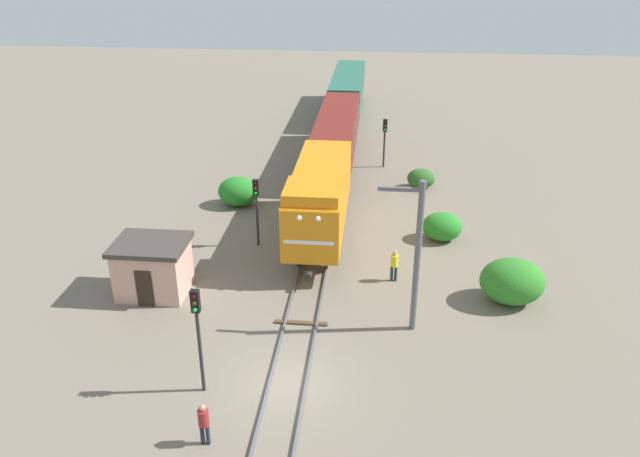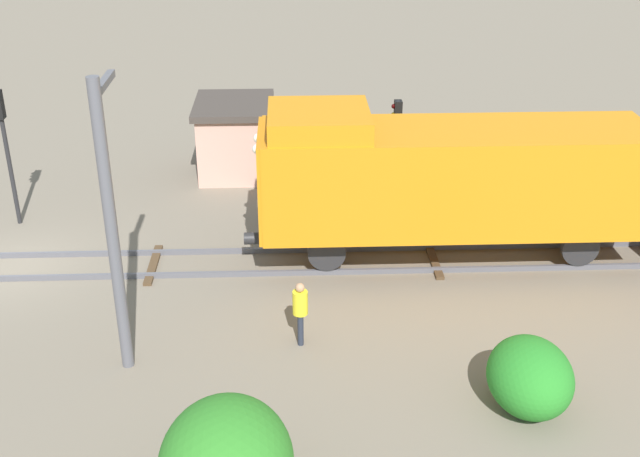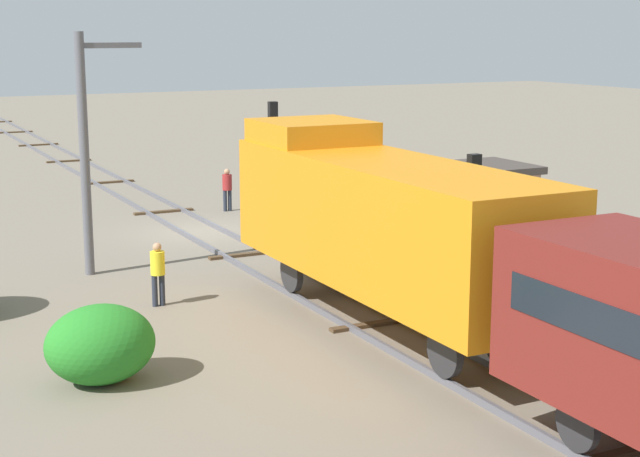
{
  "view_description": "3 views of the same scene",
  "coord_description": "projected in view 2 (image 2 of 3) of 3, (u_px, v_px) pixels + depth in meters",
  "views": [
    {
      "loc": [
        3.13,
        -19.29,
        16.1
      ],
      "look_at": [
        0.4,
        8.88,
        2.59
      ],
      "focal_mm": 35.0,
      "sensor_mm": 36.0,
      "label": 1
    },
    {
      "loc": [
        21.14,
        8.29,
        11.38
      ],
      "look_at": [
        1.03,
        9.11,
        1.64
      ],
      "focal_mm": 45.0,
      "sensor_mm": 36.0,
      "label": 2
    },
    {
      "loc": [
        11.57,
        32.61,
        7.2
      ],
      "look_at": [
        0.77,
        11.13,
        2.25
      ],
      "focal_mm": 55.0,
      "sensor_mm": 36.0,
      "label": 3
    }
  ],
  "objects": [
    {
      "name": "traffic_signal_mid",
      "position": [
        397.0,
        137.0,
        25.96
      ],
      "size": [
        0.32,
        0.34,
        3.96
      ],
      "color": "#262628",
      "rests_on": "ground"
    },
    {
      "name": "ground_plane",
      "position": [
        11.0,
        269.0,
        23.67
      ],
      "size": [
        150.96,
        150.96,
        0.0
      ],
      "primitive_type": "plane",
      "color": "#756B5B"
    },
    {
      "name": "bush_near",
      "position": [
        538.0,
        161.0,
        29.03
      ],
      "size": [
        2.62,
        2.14,
        1.9
      ],
      "primitive_type": "ellipsoid",
      "color": "#248026",
      "rests_on": "ground"
    },
    {
      "name": "relay_hut",
      "position": [
        235.0,
        137.0,
        30.04
      ],
      "size": [
        3.5,
        2.9,
        2.74
      ],
      "color": "#D19E8C",
      "rests_on": "ground"
    },
    {
      "name": "catenary_mast",
      "position": [
        111.0,
        222.0,
        17.74
      ],
      "size": [
        1.94,
        0.28,
        7.09
      ],
      "color": "#595960",
      "rests_on": "ground"
    },
    {
      "name": "railway_track",
      "position": [
        10.0,
        267.0,
        23.64
      ],
      "size": [
        2.4,
        100.64,
        0.16
      ],
      "color": "#595960",
      "rests_on": "ground"
    },
    {
      "name": "locomotive",
      "position": [
        446.0,
        175.0,
        22.93
      ],
      "size": [
        2.9,
        11.6,
        4.6
      ],
      "color": "orange",
      "rests_on": "railway_track"
    },
    {
      "name": "traffic_signal_near",
      "position": [
        4.0,
        133.0,
        25.16
      ],
      "size": [
        0.32,
        0.34,
        4.5
      ],
      "color": "#262628",
      "rests_on": "ground"
    },
    {
      "name": "worker_by_signal",
      "position": [
        300.0,
        308.0,
        19.77
      ],
      "size": [
        0.38,
        0.38,
        1.7
      ],
      "rotation": [
        0.0,
        0.0,
        5.27
      ],
      "color": "#262B38",
      "rests_on": "ground"
    },
    {
      "name": "bush_far",
      "position": [
        530.0,
        377.0,
        17.52
      ],
      "size": [
        2.27,
        1.86,
        1.65
      ],
      "primitive_type": "ellipsoid",
      "color": "#277F26",
      "rests_on": "ground"
    }
  ]
}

